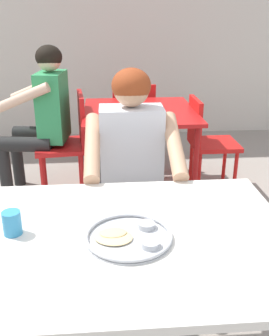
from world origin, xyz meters
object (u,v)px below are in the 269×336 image
(table_foreground, at_px, (128,251))
(thali_tray, at_px, (129,236))
(diner_foreground, at_px, (133,164))
(chair_foreground, at_px, (130,187))
(chair_red_far, at_px, (133,116))
(chair_red_right, at_px, (206,138))
(table_background_red, at_px, (139,119))
(drinking_cup, at_px, (12,222))
(patron_background, at_px, (42,110))
(chair_red_left, at_px, (70,138))

(table_foreground, relative_size, thali_tray, 3.89)
(table_foreground, relative_size, diner_foreground, 0.97)
(chair_foreground, xyz_separation_m, chair_red_far, (0.14, 1.65, 0.00))
(chair_red_far, bearing_deg, chair_red_right, -50.43)
(chair_foreground, bearing_deg, table_background_red, 81.62)
(table_foreground, height_order, diner_foreground, diner_foreground)
(table_foreground, xyz_separation_m, table_background_red, (0.22, 1.92, -0.03))
(thali_tray, relative_size, chair_red_far, 0.37)
(drinking_cup, xyz_separation_m, table_background_red, (0.62, 1.89, -0.15))
(patron_background, bearing_deg, table_background_red, -0.82)
(drinking_cup, xyz_separation_m, chair_red_far, (0.62, 2.56, -0.30))
(patron_background, bearing_deg, chair_red_right, -1.31)
(thali_tray, height_order, chair_red_left, chair_red_left)
(table_background_red, bearing_deg, chair_red_right, -1.98)
(chair_red_right, bearing_deg, drinking_cup, -122.52)
(table_background_red, xyz_separation_m, patron_background, (-0.79, 0.01, 0.09))
(table_background_red, bearing_deg, drinking_cup, -108.23)
(thali_tray, height_order, drinking_cup, drinking_cup)
(thali_tray, xyz_separation_m, chair_foreground, (0.07, 0.98, -0.27))
(table_background_red, bearing_deg, chair_foreground, -98.38)
(chair_red_right, height_order, chair_red_far, chair_red_far)
(thali_tray, bearing_deg, drinking_cup, 170.49)
(chair_red_right, height_order, patron_background, patron_background)
(drinking_cup, distance_m, chair_red_right, 2.24)
(chair_red_right, bearing_deg, thali_tray, -112.05)
(diner_foreground, relative_size, patron_background, 0.98)
(chair_red_right, relative_size, chair_red_far, 0.98)
(chair_foreground, xyz_separation_m, diner_foreground, (-0.00, -0.22, 0.24))
(chair_red_left, height_order, chair_red_far, chair_red_left)
(diner_foreground, bearing_deg, chair_red_right, 58.71)
(chair_red_left, bearing_deg, diner_foreground, -69.76)
(chair_red_left, xyz_separation_m, chair_red_far, (0.57, 0.70, -0.01))
(chair_red_far, height_order, patron_background, patron_background)
(drinking_cup, height_order, chair_foreground, drinking_cup)
(chair_red_left, height_order, chair_red_right, chair_red_left)
(diner_foreground, distance_m, chair_red_far, 1.89)
(chair_foreground, height_order, patron_background, patron_background)
(table_foreground, distance_m, chair_foreground, 0.97)
(thali_tray, height_order, diner_foreground, diner_foreground)
(table_foreground, distance_m, thali_tray, 0.09)
(drinking_cup, relative_size, patron_background, 0.07)
(thali_tray, bearing_deg, table_background_red, 83.72)
(chair_foreground, bearing_deg, drinking_cup, -117.69)
(chair_red_far, xyz_separation_m, patron_background, (-0.78, -0.67, 0.24))
(chair_red_left, bearing_deg, drinking_cup, -91.33)
(drinking_cup, bearing_deg, diner_foreground, 55.46)
(chair_foreground, relative_size, diner_foreground, 0.68)
(thali_tray, bearing_deg, table_foreground, 91.51)
(thali_tray, xyz_separation_m, patron_background, (-0.57, 1.97, -0.03))
(thali_tray, relative_size, chair_red_right, 0.38)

